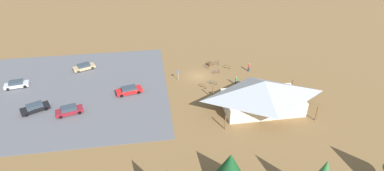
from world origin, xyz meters
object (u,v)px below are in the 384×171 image
at_px(car_black_second_row, 35,108).
at_px(bicycle_orange_yard_right, 203,86).
at_px(car_red_far_end, 129,90).
at_px(car_tan_aisle_side, 84,67).
at_px(bicycle_white_near_sign, 207,66).
at_px(visitor_by_pavilion, 236,81).
at_px(pine_east, 230,166).
at_px(bicycle_yellow_yard_left, 227,67).
at_px(bicycle_blue_mid_cluster, 210,63).
at_px(bicycle_silver_yard_center, 218,63).
at_px(car_maroon_back_corner, 69,110).
at_px(bike_pavilion, 263,94).
at_px(bicycle_purple_near_porch, 216,72).
at_px(car_silver_end_stall, 17,84).
at_px(visitor_at_bikes, 249,67).
at_px(trash_bin, 210,64).
at_px(lot_sign, 178,74).
at_px(bicycle_teal_edge_south, 213,83).

bearing_deg(car_black_second_row, bicycle_orange_yard_right, -173.62).
height_order(car_red_far_end, car_tan_aisle_side, car_red_far_end).
bearing_deg(bicycle_white_near_sign, visitor_by_pavilion, 118.45).
bearing_deg(pine_east, bicycle_yellow_yard_left, -104.24).
bearing_deg(bicycle_blue_mid_cluster, bicycle_silver_yard_center, 174.68).
distance_m(pine_east, car_maroon_back_corner, 29.95).
bearing_deg(car_red_far_end, bike_pavilion, 159.53).
distance_m(car_red_far_end, car_black_second_row, 16.22).
height_order(bicycle_blue_mid_cluster, car_red_far_end, car_red_far_end).
bearing_deg(bicycle_purple_near_porch, pine_east, 80.20).
height_order(bicycle_blue_mid_cluster, visitor_by_pavilion, visitor_by_pavilion).
bearing_deg(bicycle_orange_yard_right, car_silver_end_stall, -8.89).
xyz_separation_m(bicycle_yellow_yard_left, visitor_at_bikes, (-4.29, 2.00, 0.63)).
height_order(trash_bin, lot_sign, lot_sign).
distance_m(bicycle_purple_near_porch, car_black_second_row, 35.00).
bearing_deg(car_maroon_back_corner, bicycle_silver_yard_center, -153.72).
height_order(car_maroon_back_corner, visitor_by_pavilion, visitor_by_pavilion).
relative_size(car_maroon_back_corner, car_red_far_end, 0.93).
bearing_deg(car_maroon_back_corner, visitor_by_pavilion, -170.48).
bearing_deg(bicycle_silver_yard_center, car_tan_aisle_side, -3.80).
height_order(bicycle_blue_mid_cluster, bicycle_silver_yard_center, bicycle_silver_yard_center).
xyz_separation_m(bicycle_yellow_yard_left, bicycle_teal_edge_south, (4.51, 6.30, 0.01)).
bearing_deg(bicycle_blue_mid_cluster, trash_bin, 63.53).
height_order(bicycle_white_near_sign, visitor_at_bikes, visitor_at_bikes).
distance_m(bike_pavilion, bicycle_yellow_yard_left, 16.18).
distance_m(bike_pavilion, bicycle_silver_yard_center, 18.51).
relative_size(bicycle_orange_yard_right, bicycle_silver_yard_center, 0.78).
height_order(bicycle_orange_yard_right, car_black_second_row, car_black_second_row).
relative_size(bicycle_yellow_yard_left, visitor_at_bikes, 0.69).
bearing_deg(bicycle_purple_near_porch, visitor_at_bikes, 179.15).
xyz_separation_m(bicycle_orange_yard_right, car_tan_aisle_side, (24.15, -11.38, 0.35)).
bearing_deg(car_silver_end_stall, bicycle_teal_edge_south, 173.04).
bearing_deg(bicycle_orange_yard_right, lot_sign, -39.71).
height_order(bicycle_blue_mid_cluster, car_silver_end_stall, car_silver_end_stall).
distance_m(bicycle_blue_mid_cluster, visitor_at_bikes, 8.69).
xyz_separation_m(bicycle_blue_mid_cluster, bicycle_yellow_yard_left, (-3.22, 2.33, 0.01)).
distance_m(bicycle_orange_yard_right, bicycle_silver_yard_center, 10.78).
height_order(trash_bin, bicycle_teal_edge_south, trash_bin).
xyz_separation_m(pine_east, bicycle_yellow_yard_left, (-8.00, -31.55, -3.31)).
bearing_deg(bicycle_teal_edge_south, lot_sign, -22.24).
bearing_deg(lot_sign, bike_pavilion, 137.18).
relative_size(bike_pavilion, lot_sign, 7.15).
relative_size(bicycle_orange_yard_right, car_black_second_row, 0.29).
relative_size(lot_sign, car_silver_end_stall, 0.48).
relative_size(lot_sign, bicycle_yellow_yard_left, 1.70).
bearing_deg(bicycle_yellow_yard_left, car_black_second_row, 16.12).
height_order(bicycle_orange_yard_right, bicycle_silver_yard_center, bicycle_silver_yard_center).
height_order(bicycle_silver_yard_center, visitor_at_bikes, visitor_at_bikes).
distance_m(bicycle_yellow_yard_left, bicycle_orange_yard_right, 9.87).
xyz_separation_m(bike_pavilion, bicycle_teal_edge_south, (6.59, -9.51, -2.74)).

